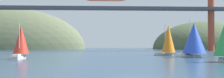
# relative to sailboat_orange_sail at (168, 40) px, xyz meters

# --- Properties ---
(ground_plane) EXTENTS (360.00, 360.00, 0.00)m
(ground_plane) POSITION_rel_sailboat_orange_sail_xyz_m (-15.17, -45.81, -4.25)
(ground_plane) COLOR #2D4760
(headland_right) EXTENTS (61.54, 44.00, 32.53)m
(headland_right) POSITION_rel_sailboat_orange_sail_xyz_m (44.83, 89.19, -4.25)
(headland_right) COLOR #4C5B3D
(headland_right) RESTS_ON ground_plane
(headland_left) EXTENTS (89.07, 44.00, 47.33)m
(headland_left) POSITION_rel_sailboat_orange_sail_xyz_m (-70.17, 89.19, -4.25)
(headland_left) COLOR #5B6647
(headland_left) RESTS_ON ground_plane
(suspension_bridge) EXTENTS (130.48, 6.00, 42.14)m
(suspension_bridge) POSITION_rel_sailboat_orange_sail_xyz_m (-15.17, 49.19, 15.49)
(suspension_bridge) COLOR #A34228
(suspension_bridge) RESTS_ON ground_plane
(sailboat_orange_sail) EXTENTS (5.38, 6.87, 8.47)m
(sailboat_orange_sail) POSITION_rel_sailboat_orange_sail_xyz_m (0.00, 0.00, 0.00)
(sailboat_orange_sail) COLOR #B7B2A8
(sailboat_orange_sail) RESTS_ON ground_plane
(sailboat_blue_spinnaker) EXTENTS (6.82, 9.61, 9.13)m
(sailboat_blue_spinnaker) POSITION_rel_sailboat_orange_sail_xyz_m (3.93, -8.46, 0.06)
(sailboat_blue_spinnaker) COLOR white
(sailboat_blue_spinnaker) RESTS_ON ground_plane
(sailboat_scarlet_sail) EXTENTS (3.32, 6.30, 7.22)m
(sailboat_scarlet_sail) POSITION_rel_sailboat_orange_sail_xyz_m (-34.42, -13.87, -0.62)
(sailboat_scarlet_sail) COLOR #B7B2A8
(sailboat_scarlet_sail) RESTS_ON ground_plane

